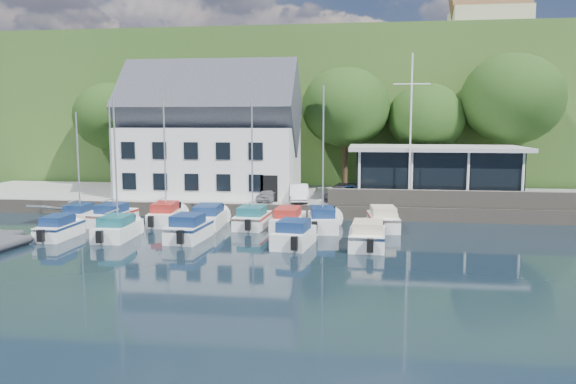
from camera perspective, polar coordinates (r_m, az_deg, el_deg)
name	(u,v)px	position (r m, az deg, el deg)	size (l,w,h in m)	color
ground	(258,254)	(30.07, -3.05, -6.27)	(180.00, 180.00, 0.00)	black
quay	(297,200)	(47.01, 0.89, -0.78)	(60.00, 13.00, 1.00)	#999994
quay_face	(286,212)	(40.63, -0.19, -2.03)	(60.00, 0.30, 1.00)	#665D51
hillside	(329,115)	(90.91, 4.22, 7.76)	(160.00, 75.00, 16.00)	#2F5720
field_patch	(379,68)	(99.21, 9.27, 12.35)	(50.00, 30.00, 0.30)	olive
farmhouse	(489,24)	(83.47, 19.72, 15.78)	(10.40, 7.00, 8.20)	#C2BB92
harbor_building	(211,142)	(46.95, -7.79, 5.09)	(14.40, 8.20, 8.70)	white
club_pavilion	(434,172)	(45.26, 14.64, 1.93)	(13.20, 7.20, 4.10)	black
seawall	(456,199)	(41.03, 16.74, -0.69)	(18.00, 0.50, 1.20)	#665D51
gangway	(58,218)	(44.21, -22.29, -2.47)	(1.20, 6.00, 1.40)	silver
car_silver	(268,194)	(42.56, -2.00, -0.20)	(1.28, 3.19, 1.09)	#A9A9AE
car_white	(299,193)	(42.30, 1.11, -0.09)	(1.38, 3.94, 1.30)	silver
car_dgrey	(340,193)	(43.04, 5.32, -0.08)	(1.65, 4.06, 1.18)	#2F2E34
car_blue	(349,193)	(42.84, 6.26, -0.08)	(1.43, 3.63, 1.24)	#325B99
flagpole	(411,130)	(41.18, 12.34, 6.17)	(2.59, 0.20, 10.79)	white
tree_0	(112,134)	(56.86, -17.49, 5.68)	(7.11, 7.11, 9.71)	#1A3610
tree_1	(173,134)	(54.22, -11.56, 5.80)	(7.08, 7.08, 9.68)	#1A3610
tree_3	(345,128)	(50.95, 5.84, 6.49)	(7.94, 7.94, 10.85)	#1A3610
tree_4	(426,136)	(51.73, 13.81, 5.52)	(6.88, 6.88, 9.40)	#1A3610
tree_5	(511,123)	(52.18, 21.70, 6.56)	(8.64, 8.64, 11.80)	#1A3610
boat_r1_0	(78,164)	(41.11, -20.55, 2.70)	(1.68, 5.24, 8.23)	white
boat_r1_1	(111,160)	(39.69, -17.52, 3.15)	(1.91, 5.50, 8.88)	white
boat_r1_2	(165,157)	(39.08, -12.41, 3.46)	(1.85, 6.10, 9.15)	white
boat_r1_3	(209,215)	(37.94, -8.02, -2.37)	(2.01, 6.46, 1.50)	white
boat_r1_4	(252,161)	(36.86, -3.67, 3.15)	(2.06, 5.33, 8.84)	white
boat_r1_5	(288,218)	(36.71, 0.03, -2.66)	(1.91, 6.33, 1.45)	white
boat_r1_6	(323,159)	(36.14, 3.58, 3.34)	(1.89, 6.01, 9.18)	white
boat_r1_7	(383,218)	(37.13, 9.63, -2.58)	(1.93, 5.64, 1.53)	white
boat_r2_0	(59,226)	(36.62, -22.20, -3.25)	(1.67, 5.21, 1.41)	white
boat_r2_1	(116,167)	(34.85, -17.11, 2.48)	(1.97, 5.76, 8.66)	white
boat_r2_2	(189,227)	(33.83, -10.03, -3.51)	(2.00, 5.30, 1.57)	white
boat_r2_3	(294,233)	(31.73, 0.61, -4.16)	(2.03, 5.07, 1.51)	white
boat_r2_4	(368,234)	(31.78, 8.11, -4.22)	(2.10, 5.66, 1.50)	white
dinghy_1	(2,242)	(34.94, -27.02, -4.56)	(1.84, 3.06, 0.71)	#38383D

